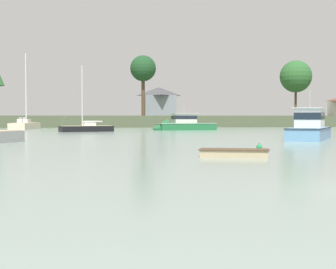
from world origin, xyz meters
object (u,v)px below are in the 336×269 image
Objects in this scene: sailboat_cream at (25,127)px; cruiser_green at (180,126)px; cruiser_skyblue at (311,132)px; sailboat_black at (87,130)px; mooring_buoy_green at (259,147)px; dinghy_sand at (234,154)px.

cruiser_green is at bearing -18.44° from sailboat_cream.
cruiser_skyblue is 47.72m from sailboat_cream.
cruiser_skyblue is 31.49m from sailboat_black.
cruiser_green is 0.78× the size of sailboat_cream.
mooring_buoy_green is (21.08, -48.99, -0.21)m from sailboat_cream.
dinghy_sand is at bearing -117.55° from mooring_buoy_green.
dinghy_sand is 48.05m from cruiser_green.
cruiser_skyblue reaches higher than dinghy_sand.
sailboat_cream is at bearing 107.78° from dinghy_sand.
cruiser_green reaches higher than mooring_buoy_green.
sailboat_cream is at bearing 113.28° from mooring_buoy_green.
cruiser_skyblue is 0.78× the size of sailboat_cream.
dinghy_sand reaches higher than mooring_buoy_green.
cruiser_green is at bearing 102.61° from cruiser_skyblue.
sailboat_cream reaches higher than cruiser_skyblue.
cruiser_green is 14.23m from sailboat_black.
cruiser_skyblue is at bearing 56.75° from dinghy_sand.
sailboat_cream reaches higher than cruiser_green.
mooring_buoy_green is at bearing -126.14° from cruiser_skyblue.
mooring_buoy_green is at bearing 62.45° from dinghy_sand.
sailboat_black is (9.59, -13.11, -0.07)m from sailboat_cream.
cruiser_green is at bearing 84.10° from dinghy_sand.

